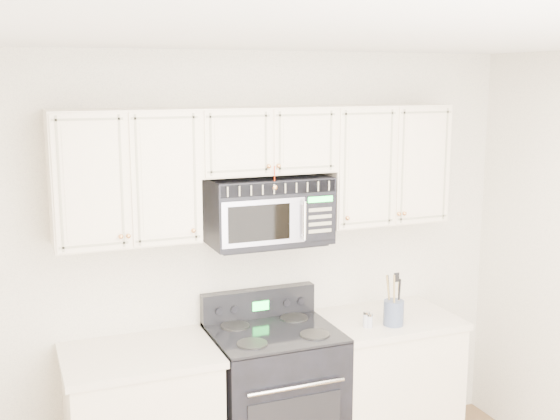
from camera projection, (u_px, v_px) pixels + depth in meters
room at (398, 362)px, 2.85m from camera, size 3.51×3.51×2.61m
base_cabinet_right at (385, 388)px, 4.62m from camera, size 0.86×0.65×0.92m
range at (274, 400)px, 4.32m from camera, size 0.75×0.68×1.12m
upper_cabinets at (262, 164)px, 4.18m from camera, size 2.44×0.37×0.75m
microwave at (269, 210)px, 4.23m from camera, size 0.73×0.41×0.40m
utensil_crock at (394, 312)px, 4.36m from camera, size 0.13×0.13×0.33m
shaker_salt at (366, 319)px, 4.33m from camera, size 0.04×0.04×0.10m
shaker_pepper at (370, 321)px, 4.32m from camera, size 0.04×0.04×0.09m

